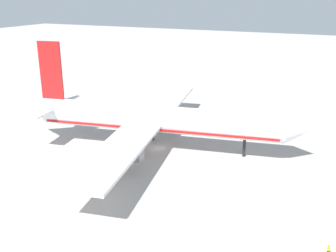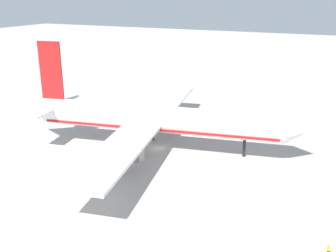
{
  "view_description": "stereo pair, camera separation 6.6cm",
  "coord_description": "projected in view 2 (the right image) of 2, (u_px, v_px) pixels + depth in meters",
  "views": [
    {
      "loc": [
        39.85,
        -81.16,
        37.21
      ],
      "look_at": [
        0.92,
        3.74,
        4.79
      ],
      "focal_mm": 41.63,
      "sensor_mm": 36.0,
      "label": 1
    },
    {
      "loc": [
        39.91,
        -81.13,
        37.21
      ],
      "look_at": [
        0.92,
        3.74,
        4.79
      ],
      "focal_mm": 41.63,
      "sensor_mm": 36.0,
      "label": 2
    }
  ],
  "objects": [
    {
      "name": "airliner",
      "position": [
        153.0,
        119.0,
        95.39
      ],
      "size": [
        71.91,
        74.76,
        25.57
      ],
      "color": "white",
      "rests_on": "ground"
    },
    {
      "name": "ground_worker_2",
      "position": [
        328.0,
        250.0,
        57.7
      ],
      "size": [
        0.56,
        0.56,
        1.71
      ],
      "color": "black",
      "rests_on": "ground"
    },
    {
      "name": "ground_plane",
      "position": [
        158.0,
        148.0,
        97.59
      ],
      "size": [
        600.0,
        600.0,
        0.0
      ],
      "primitive_type": "plane",
      "color": "#ADA8A0"
    }
  ]
}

